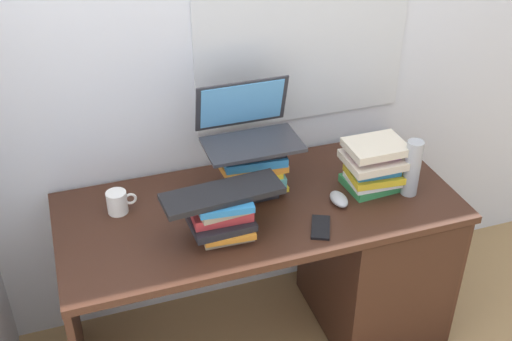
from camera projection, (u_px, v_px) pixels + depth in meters
The scene contains 12 objects.
ground_plane at pixel (259, 338), 2.81m from camera, with size 6.00×6.00×0.00m, color #9E7A4C.
wall_back at pixel (228, 27), 2.41m from camera, with size 6.00×0.06×2.60m.
desk at pixel (348, 254), 2.68m from camera, with size 1.52×0.67×0.73m.
book_stack_tall at pixel (253, 169), 2.42m from camera, with size 0.26×0.21×0.22m.
book_stack_keyboard_riser at pixel (223, 216), 2.22m from camera, with size 0.23×0.19×0.17m.
book_stack_side at pixel (375, 165), 2.46m from camera, with size 0.26×0.20×0.20m.
laptop at pixel (248, 127), 2.38m from camera, with size 0.36×0.27×0.22m.
keyboard at pixel (222, 194), 2.17m from camera, with size 0.42×0.14×0.02m, color black.
computer_mouse at pixel (339, 199), 2.42m from camera, with size 0.06×0.10×0.04m, color #A5A8AD.
mug at pixel (118, 202), 2.36m from camera, with size 0.11×0.08×0.09m.
water_bottle at pixel (412, 168), 2.42m from camera, with size 0.06×0.06×0.23m, color #999EA5.
cell_phone at pixel (321, 227), 2.29m from camera, with size 0.07×0.14×0.01m, color black.
Camera 1 is at (-0.64, -1.85, 2.15)m, focal length 44.59 mm.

